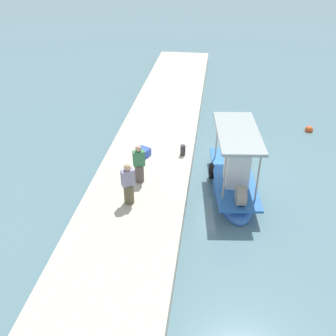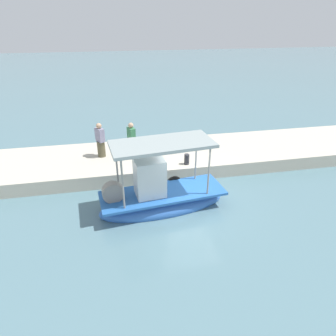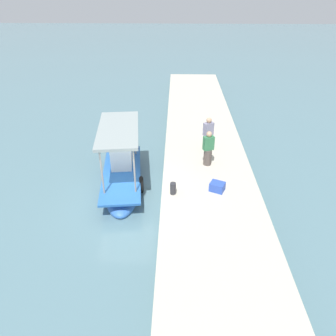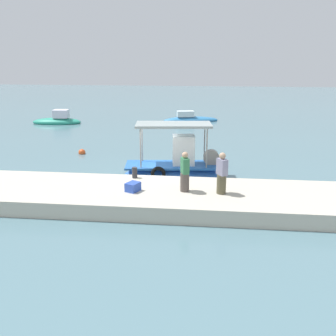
{
  "view_description": "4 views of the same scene",
  "coord_description": "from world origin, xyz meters",
  "px_view_note": "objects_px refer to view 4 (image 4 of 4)",
  "views": [
    {
      "loc": [
        15.1,
        -0.74,
        9.6
      ],
      "look_at": [
        1.78,
        -2.49,
        1.27
      ],
      "focal_mm": 41.28,
      "sensor_mm": 36.0,
      "label": 1
    },
    {
      "loc": [
        2.83,
        10.05,
        6.88
      ],
      "look_at": [
        0.64,
        -1.12,
        1.04
      ],
      "focal_mm": 31.84,
      "sensor_mm": 36.0,
      "label": 2
    },
    {
      "loc": [
        -10.99,
        -2.18,
        8.18
      ],
      "look_at": [
        0.7,
        -1.86,
        1.17
      ],
      "focal_mm": 34.17,
      "sensor_mm": 36.0,
      "label": 3
    },
    {
      "loc": [
        2.98,
        -19.05,
        6.14
      ],
      "look_at": [
        0.99,
        -1.18,
        0.9
      ],
      "focal_mm": 42.08,
      "sensor_mm": 36.0,
      "label": 4
    }
  ],
  "objects_px": {
    "fisherman_near_bollard": "(185,174)",
    "moored_boat_near": "(190,120)",
    "moored_boat_mid": "(57,121)",
    "main_fishing_boat": "(175,167)",
    "fisherman_by_crate": "(222,175)",
    "marker_buoy": "(82,152)",
    "cargo_crate": "(133,187)",
    "mooring_bollard": "(135,173)"
  },
  "relations": [
    {
      "from": "fisherman_near_bollard",
      "to": "moored_boat_near",
      "type": "distance_m",
      "value": 21.45
    },
    {
      "from": "moored_boat_mid",
      "to": "moored_boat_near",
      "type": "bearing_deg",
      "value": 11.63
    },
    {
      "from": "main_fishing_boat",
      "to": "fisherman_by_crate",
      "type": "height_order",
      "value": "main_fishing_boat"
    },
    {
      "from": "marker_buoy",
      "to": "moored_boat_near",
      "type": "height_order",
      "value": "moored_boat_near"
    },
    {
      "from": "cargo_crate",
      "to": "moored_boat_near",
      "type": "height_order",
      "value": "cargo_crate"
    },
    {
      "from": "moored_boat_near",
      "to": "moored_boat_mid",
      "type": "bearing_deg",
      "value": -168.37
    },
    {
      "from": "main_fishing_boat",
      "to": "moored_boat_near",
      "type": "bearing_deg",
      "value": 90.75
    },
    {
      "from": "marker_buoy",
      "to": "moored_boat_near",
      "type": "xyz_separation_m",
      "value": [
        6.16,
        13.21,
        0.09
      ]
    },
    {
      "from": "fisherman_by_crate",
      "to": "moored_boat_mid",
      "type": "relative_size",
      "value": 0.38
    },
    {
      "from": "fisherman_near_bollard",
      "to": "mooring_bollard",
      "type": "relative_size",
      "value": 3.34
    },
    {
      "from": "main_fishing_boat",
      "to": "moored_boat_mid",
      "type": "xyz_separation_m",
      "value": [
        -12.22,
        15.04,
        -0.29
      ]
    },
    {
      "from": "fisherman_by_crate",
      "to": "marker_buoy",
      "type": "distance_m",
      "value": 12.05
    },
    {
      "from": "fisherman_by_crate",
      "to": "moored_boat_mid",
      "type": "bearing_deg",
      "value": 127.22
    },
    {
      "from": "fisherman_near_bollard",
      "to": "mooring_bollard",
      "type": "distance_m",
      "value": 2.91
    },
    {
      "from": "mooring_bollard",
      "to": "marker_buoy",
      "type": "distance_m",
      "value": 8.17
    },
    {
      "from": "mooring_bollard",
      "to": "moored_boat_near",
      "type": "distance_m",
      "value": 19.89
    },
    {
      "from": "fisherman_near_bollard",
      "to": "marker_buoy",
      "type": "relative_size",
      "value": 3.78
    },
    {
      "from": "main_fishing_boat",
      "to": "moored_boat_mid",
      "type": "bearing_deg",
      "value": 129.09
    },
    {
      "from": "cargo_crate",
      "to": "marker_buoy",
      "type": "distance_m",
      "value": 9.82
    },
    {
      "from": "fisherman_by_crate",
      "to": "mooring_bollard",
      "type": "relative_size",
      "value": 3.42
    },
    {
      "from": "main_fishing_boat",
      "to": "fisherman_near_bollard",
      "type": "height_order",
      "value": "main_fishing_boat"
    },
    {
      "from": "main_fishing_boat",
      "to": "cargo_crate",
      "type": "height_order",
      "value": "main_fishing_boat"
    },
    {
      "from": "main_fishing_boat",
      "to": "moored_boat_near",
      "type": "relative_size",
      "value": 0.98
    },
    {
      "from": "mooring_bollard",
      "to": "moored_boat_mid",
      "type": "xyz_separation_m",
      "value": [
        -10.55,
        17.36,
        -0.65
      ]
    },
    {
      "from": "fisherman_by_crate",
      "to": "moored_boat_near",
      "type": "xyz_separation_m",
      "value": [
        -2.47,
        21.5,
        -1.25
      ]
    },
    {
      "from": "fisherman_near_bollard",
      "to": "mooring_bollard",
      "type": "xyz_separation_m",
      "value": [
        -2.41,
        1.56,
        -0.51
      ]
    },
    {
      "from": "fisherman_near_bollard",
      "to": "moored_boat_near",
      "type": "height_order",
      "value": "fisherman_near_bollard"
    },
    {
      "from": "main_fishing_boat",
      "to": "moored_boat_near",
      "type": "xyz_separation_m",
      "value": [
        -0.23,
        17.5,
        -0.35
      ]
    },
    {
      "from": "fisherman_by_crate",
      "to": "mooring_bollard",
      "type": "distance_m",
      "value": 4.28
    },
    {
      "from": "cargo_crate",
      "to": "moored_boat_near",
      "type": "bearing_deg",
      "value": 86.93
    },
    {
      "from": "marker_buoy",
      "to": "main_fishing_boat",
      "type": "bearing_deg",
      "value": -33.96
    },
    {
      "from": "cargo_crate",
      "to": "moored_boat_mid",
      "type": "relative_size",
      "value": 0.13
    },
    {
      "from": "mooring_bollard",
      "to": "fisherman_by_crate",
      "type": "bearing_deg",
      "value": -23.23
    },
    {
      "from": "fisherman_near_bollard",
      "to": "moored_boat_mid",
      "type": "height_order",
      "value": "fisherman_near_bollard"
    },
    {
      "from": "fisherman_near_bollard",
      "to": "marker_buoy",
      "type": "height_order",
      "value": "fisherman_near_bollard"
    },
    {
      "from": "mooring_bollard",
      "to": "moored_boat_near",
      "type": "height_order",
      "value": "mooring_bollard"
    },
    {
      "from": "main_fishing_boat",
      "to": "moored_boat_mid",
      "type": "height_order",
      "value": "main_fishing_boat"
    },
    {
      "from": "main_fishing_boat",
      "to": "moored_boat_near",
      "type": "height_order",
      "value": "main_fishing_boat"
    },
    {
      "from": "fisherman_near_bollard",
      "to": "fisherman_by_crate",
      "type": "relative_size",
      "value": 0.98
    },
    {
      "from": "mooring_bollard",
      "to": "moored_boat_mid",
      "type": "height_order",
      "value": "moored_boat_mid"
    },
    {
      "from": "fisherman_by_crate",
      "to": "cargo_crate",
      "type": "bearing_deg",
      "value": -178.03
    },
    {
      "from": "main_fishing_boat",
      "to": "mooring_bollard",
      "type": "relative_size",
      "value": 10.45
    }
  ]
}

